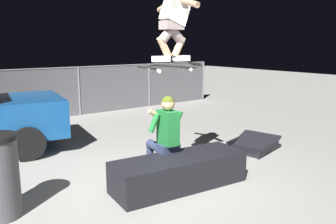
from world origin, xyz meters
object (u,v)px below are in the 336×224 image
skater_airborne (175,17)px  kicker_ramp (252,146)px  person_sitting_on_ledge (164,133)px  skateboard (171,67)px  ledge_box_main (179,172)px

skater_airborne → kicker_ramp: bearing=6.8°
person_sitting_on_ledge → skateboard: skateboard is taller
person_sitting_on_ledge → skateboard: size_ratio=1.26×
skateboard → kicker_ramp: 2.76m
skater_airborne → person_sitting_on_ledge: bearing=142.9°
ledge_box_main → kicker_ramp: 2.35m
person_sitting_on_ledge → kicker_ramp: 2.36m
person_sitting_on_ledge → skateboard: 1.00m
ledge_box_main → skater_airborne: skater_airborne is taller
skateboard → skater_airborne: 0.69m
person_sitting_on_ledge → skater_airborne: 1.69m
person_sitting_on_ledge → kicker_ramp: person_sitting_on_ledge is taller
ledge_box_main → skater_airborne: bearing=64.5°
skateboard → skater_airborne: skater_airborne is taller
ledge_box_main → skateboard: skateboard is taller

